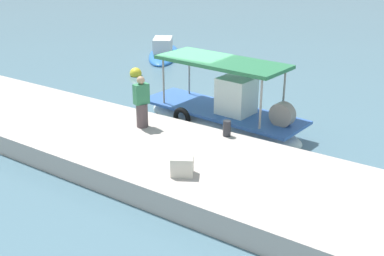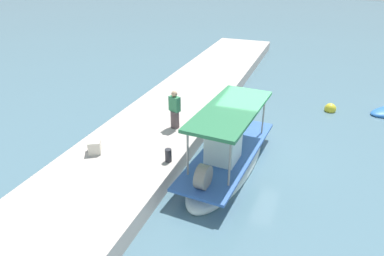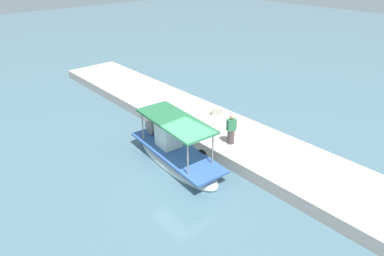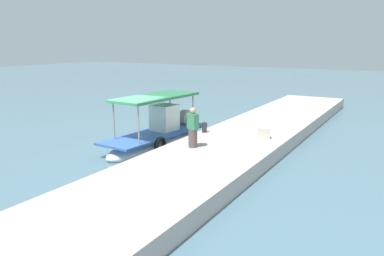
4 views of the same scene
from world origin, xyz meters
name	(u,v)px [view 4 (image 4 of 4)]	position (x,y,z in m)	size (l,w,h in m)	color
ground_plane	(128,151)	(0.00, 0.00, 0.00)	(120.00, 120.00, 0.00)	slate
dock_quay	(212,158)	(0.00, -4.31, 0.32)	(36.00, 4.28, 0.64)	beige
main_fishing_boat	(158,137)	(1.42, -0.66, 0.44)	(6.46, 2.42, 2.80)	silver
fisherman_near_bollard	(193,129)	(0.05, -3.37, 1.40)	(0.48, 0.53, 1.66)	#554647
mooring_bollard	(204,127)	(2.68, -2.52, 0.89)	(0.24, 0.24, 0.49)	#2D2D33
cargo_crate	(264,133)	(3.05, -5.37, 0.89)	(0.56, 0.45, 0.49)	beige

